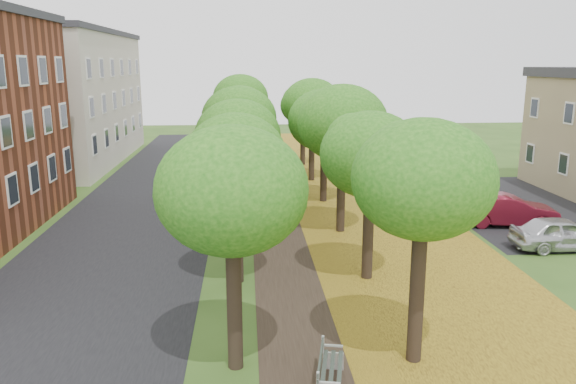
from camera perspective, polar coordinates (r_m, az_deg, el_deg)
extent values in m
plane|color=#2D4C19|center=(15.74, 3.08, -16.99)|extent=(120.00, 120.00, 0.00)
cube|color=black|center=(30.12, -15.01, -2.59)|extent=(8.00, 70.00, 0.01)
cube|color=black|center=(29.63, -0.61, -2.38)|extent=(3.20, 70.00, 0.01)
cube|color=#B09020|center=(30.35, 8.86, -2.17)|extent=(7.50, 70.00, 0.01)
cube|color=black|center=(34.17, 22.50, -1.31)|extent=(9.00, 16.00, 0.01)
cylinder|color=black|center=(14.82, -5.47, -11.28)|extent=(0.40, 0.40, 3.57)
ellipsoid|color=#1A5912|center=(13.86, -5.74, 0.27)|extent=(3.87, 3.87, 3.29)
cylinder|color=black|center=(20.44, -5.16, -4.36)|extent=(0.40, 0.40, 3.57)
ellipsoid|color=#1A5912|center=(19.75, -5.34, 4.10)|extent=(3.87, 3.87, 3.29)
cylinder|color=black|center=(26.23, -4.99, -0.46)|extent=(0.40, 0.40, 3.57)
ellipsoid|color=#1A5912|center=(25.70, -5.13, 6.16)|extent=(3.87, 3.87, 3.29)
cylinder|color=black|center=(32.10, -4.88, 2.03)|extent=(0.40, 0.40, 3.57)
ellipsoid|color=#1A5912|center=(31.66, -4.99, 7.44)|extent=(3.87, 3.87, 3.29)
cylinder|color=black|center=(38.00, -4.81, 3.74)|extent=(0.40, 0.40, 3.57)
ellipsoid|color=#1A5912|center=(37.64, -4.90, 8.32)|extent=(3.87, 3.87, 3.29)
cylinder|color=black|center=(43.94, -4.76, 4.99)|extent=(0.40, 0.40, 3.57)
ellipsoid|color=#1A5912|center=(43.62, -4.83, 8.95)|extent=(3.87, 3.87, 3.29)
cylinder|color=black|center=(15.46, 12.93, -10.50)|extent=(0.40, 0.40, 3.57)
ellipsoid|color=#1A5912|center=(14.54, 13.53, 0.58)|extent=(3.87, 3.87, 3.29)
cylinder|color=black|center=(20.91, 8.14, -4.04)|extent=(0.40, 0.40, 3.57)
ellipsoid|color=#1A5912|center=(20.24, 8.41, 4.23)|extent=(3.87, 3.87, 3.29)
cylinder|color=black|center=(26.60, 5.40, -0.28)|extent=(0.40, 0.40, 3.57)
ellipsoid|color=#1A5912|center=(26.07, 5.54, 6.24)|extent=(3.87, 3.87, 3.29)
cylinder|color=black|center=(32.40, 3.64, 2.15)|extent=(0.40, 0.40, 3.57)
ellipsoid|color=#1A5912|center=(31.97, 3.72, 7.52)|extent=(3.87, 3.87, 3.29)
cylinder|color=black|center=(38.26, 2.41, 3.84)|extent=(0.40, 0.40, 3.57)
ellipsoid|color=#1A5912|center=(37.90, 2.46, 8.38)|extent=(3.87, 3.87, 3.29)
cylinder|color=black|center=(44.16, 1.51, 5.08)|extent=(0.40, 0.40, 3.57)
ellipsoid|color=#1A5912|center=(43.84, 1.53, 9.02)|extent=(3.87, 3.87, 3.29)
cube|color=beige|center=(49.01, -22.59, 8.67)|extent=(10.00, 20.00, 10.00)
cube|color=#2D2D33|center=(48.98, -23.13, 14.73)|extent=(10.30, 20.30, 0.40)
cube|color=#2A352E|center=(14.51, 4.47, -17.61)|extent=(0.87, 2.00, 0.04)
cube|color=#2A352E|center=(14.37, 3.33, -16.57)|extent=(0.43, 1.90, 0.28)
cube|color=silver|center=(15.39, 4.62, -16.72)|extent=(0.54, 0.17, 0.48)
cube|color=silver|center=(13.65, 4.29, -18.79)|extent=(0.49, 0.16, 0.04)
cube|color=silver|center=(15.18, 4.65, -15.30)|extent=(0.49, 0.16, 0.04)
imported|color=silver|center=(26.82, 26.06, -3.80)|extent=(4.27, 1.75, 1.45)
imported|color=maroon|center=(29.69, 21.46, -1.75)|extent=(4.88, 2.35, 1.54)
imported|color=#37383D|center=(34.77, 17.46, 0.37)|extent=(4.59, 2.77, 1.24)
imported|color=white|center=(36.82, 16.19, 1.14)|extent=(4.95, 3.69, 1.25)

